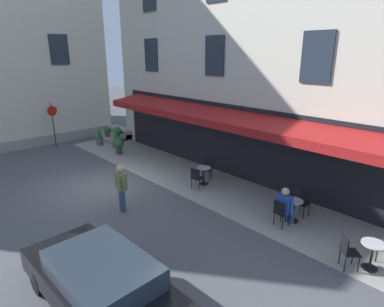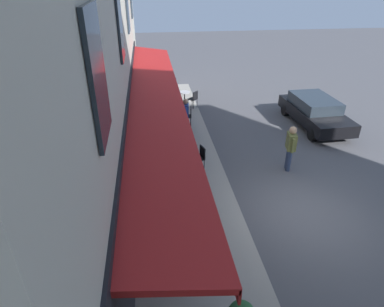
{
  "view_description": "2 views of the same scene",
  "coord_description": "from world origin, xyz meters",
  "px_view_note": "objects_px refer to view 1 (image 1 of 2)",
  "views": [
    {
      "loc": [
        -11.66,
        5.68,
        5.36
      ],
      "look_at": [
        -2.32,
        -3.0,
        1.32
      ],
      "focal_mm": 29.99,
      "sensor_mm": 36.0,
      "label": 1
    },
    {
      "loc": [
        7.21,
        -4.32,
        6.35
      ],
      "look_at": [
        -1.98,
        -3.09,
        1.21
      ],
      "focal_mm": 30.55,
      "sensor_mm": 36.0,
      "label": 2
    }
  ],
  "objects_px": {
    "seated_patron_in_blue": "(286,205)",
    "cafe_chair_black_facing_street": "(208,167)",
    "cafe_table_streetside": "(293,208)",
    "cafe_chair_black_corner_right": "(304,201)",
    "cafe_chair_black_back_row": "(347,250)",
    "potted_plant_entrance_left": "(119,145)",
    "potted_plant_by_steps": "(117,133)",
    "cafe_chair_black_by_window": "(196,177)",
    "potted_plant_under_sign": "(108,133)",
    "cafe_table_far_end": "(372,252)",
    "cafe_chair_black_kerbside": "(281,211)",
    "parked_car_black": "(101,281)",
    "cafe_table_near_entrance": "(204,173)",
    "walking_pedestrian_in_olive": "(121,184)",
    "potted_plant_mid_terrace": "(116,139)",
    "potted_plant_entrance_right": "(99,137)",
    "no_parking_sign": "(53,117)"
  },
  "relations": [
    {
      "from": "cafe_chair_black_kerbside",
      "to": "potted_plant_under_sign",
      "type": "relative_size",
      "value": 1.22
    },
    {
      "from": "parked_car_black",
      "to": "cafe_table_near_entrance",
      "type": "bearing_deg",
      "value": -62.29
    },
    {
      "from": "cafe_table_streetside",
      "to": "potted_plant_entrance_left",
      "type": "distance_m",
      "value": 10.38
    },
    {
      "from": "potted_plant_by_steps",
      "to": "potted_plant_entrance_right",
      "type": "relative_size",
      "value": 0.89
    },
    {
      "from": "cafe_table_far_end",
      "to": "potted_plant_entrance_right",
      "type": "bearing_deg",
      "value": -1.68
    },
    {
      "from": "potted_plant_under_sign",
      "to": "parked_car_black",
      "type": "bearing_deg",
      "value": 150.64
    },
    {
      "from": "cafe_chair_black_corner_right",
      "to": "parked_car_black",
      "type": "xyz_separation_m",
      "value": [
        0.83,
        7.09,
        0.16
      ]
    },
    {
      "from": "cafe_table_streetside",
      "to": "potted_plant_mid_terrace",
      "type": "relative_size",
      "value": 0.75
    },
    {
      "from": "cafe_chair_black_by_window",
      "to": "potted_plant_mid_terrace",
      "type": "relative_size",
      "value": 0.91
    },
    {
      "from": "cafe_table_far_end",
      "to": "cafe_chair_black_back_row",
      "type": "relative_size",
      "value": 0.82
    },
    {
      "from": "cafe_chair_black_corner_right",
      "to": "potted_plant_entrance_right",
      "type": "relative_size",
      "value": 0.88
    },
    {
      "from": "cafe_chair_black_facing_street",
      "to": "potted_plant_under_sign",
      "type": "height_order",
      "value": "cafe_chair_black_facing_street"
    },
    {
      "from": "potted_plant_under_sign",
      "to": "cafe_chair_black_by_window",
      "type": "bearing_deg",
      "value": 172.1
    },
    {
      "from": "cafe_chair_black_facing_street",
      "to": "no_parking_sign",
      "type": "height_order",
      "value": "no_parking_sign"
    },
    {
      "from": "seated_patron_in_blue",
      "to": "potted_plant_entrance_right",
      "type": "height_order",
      "value": "seated_patron_in_blue"
    },
    {
      "from": "cafe_chair_black_back_row",
      "to": "seated_patron_in_blue",
      "type": "xyz_separation_m",
      "value": [
        2.27,
        -0.77,
        0.16
      ]
    },
    {
      "from": "cafe_chair_black_corner_right",
      "to": "potted_plant_entrance_right",
      "type": "distance_m",
      "value": 12.82
    },
    {
      "from": "cafe_table_streetside",
      "to": "potted_plant_under_sign",
      "type": "bearing_deg",
      "value": -3.33
    },
    {
      "from": "cafe_chair_black_back_row",
      "to": "no_parking_sign",
      "type": "xyz_separation_m",
      "value": [
        16.35,
        1.19,
        1.25
      ]
    },
    {
      "from": "cafe_table_near_entrance",
      "to": "cafe_chair_black_back_row",
      "type": "xyz_separation_m",
      "value": [
        -6.45,
        1.25,
        0.06
      ]
    },
    {
      "from": "cafe_chair_black_by_window",
      "to": "potted_plant_entrance_left",
      "type": "xyz_separation_m",
      "value": [
        6.33,
        -0.18,
        -0.03
      ]
    },
    {
      "from": "cafe_chair_black_facing_street",
      "to": "cafe_chair_black_back_row",
      "type": "relative_size",
      "value": 1.0
    },
    {
      "from": "cafe_table_near_entrance",
      "to": "cafe_chair_black_kerbside",
      "type": "bearing_deg",
      "value": 170.57
    },
    {
      "from": "potted_plant_entrance_right",
      "to": "potted_plant_entrance_left",
      "type": "bearing_deg",
      "value": 178.03
    },
    {
      "from": "potted_plant_entrance_left",
      "to": "potted_plant_by_steps",
      "type": "bearing_deg",
      "value": -28.62
    },
    {
      "from": "seated_patron_in_blue",
      "to": "cafe_chair_black_kerbside",
      "type": "bearing_deg",
      "value": 83.11
    },
    {
      "from": "cafe_chair_black_back_row",
      "to": "potted_plant_by_steps",
      "type": "xyz_separation_m",
      "value": [
        15.08,
        -2.17,
        -0.02
      ]
    },
    {
      "from": "cafe_table_streetside",
      "to": "cafe_chair_black_corner_right",
      "type": "distance_m",
      "value": 0.63
    },
    {
      "from": "cafe_chair_black_kerbside",
      "to": "potted_plant_mid_terrace",
      "type": "relative_size",
      "value": 0.91
    },
    {
      "from": "cafe_chair_black_kerbside",
      "to": "cafe_chair_black_back_row",
      "type": "bearing_deg",
      "value": 166.41
    },
    {
      "from": "potted_plant_entrance_right",
      "to": "potted_plant_mid_terrace",
      "type": "relative_size",
      "value": 1.03
    },
    {
      "from": "cafe_chair_black_by_window",
      "to": "cafe_chair_black_back_row",
      "type": "xyz_separation_m",
      "value": [
        -6.26,
        0.64,
        0.0
      ]
    },
    {
      "from": "walking_pedestrian_in_olive",
      "to": "potted_plant_by_steps",
      "type": "bearing_deg",
      "value": -29.39
    },
    {
      "from": "potted_plant_entrance_right",
      "to": "parked_car_black",
      "type": "height_order",
      "value": "parked_car_black"
    },
    {
      "from": "potted_plant_under_sign",
      "to": "potted_plant_mid_terrace",
      "type": "relative_size",
      "value": 0.74
    },
    {
      "from": "cafe_table_streetside",
      "to": "cafe_chair_black_back_row",
      "type": "xyz_separation_m",
      "value": [
        -2.22,
        1.18,
        0.06
      ]
    },
    {
      "from": "potted_plant_by_steps",
      "to": "potted_plant_mid_terrace",
      "type": "distance_m",
      "value": 1.3
    },
    {
      "from": "seated_patron_in_blue",
      "to": "cafe_chair_black_facing_street",
      "type": "bearing_deg",
      "value": -12.84
    },
    {
      "from": "no_parking_sign",
      "to": "parked_car_black",
      "type": "distance_m",
      "value": 13.98
    },
    {
      "from": "potted_plant_entrance_right",
      "to": "cafe_chair_black_kerbside",
      "type": "bearing_deg",
      "value": 178.44
    },
    {
      "from": "cafe_chair_black_back_row",
      "to": "potted_plant_entrance_left",
      "type": "distance_m",
      "value": 12.62
    },
    {
      "from": "cafe_chair_black_corner_right",
      "to": "cafe_table_far_end",
      "type": "height_order",
      "value": "cafe_chair_black_corner_right"
    },
    {
      "from": "potted_plant_mid_terrace",
      "to": "cafe_table_streetside",
      "type": "bearing_deg",
      "value": 178.62
    },
    {
      "from": "cafe_chair_black_by_window",
      "to": "potted_plant_under_sign",
      "type": "relative_size",
      "value": 1.22
    },
    {
      "from": "cafe_table_streetside",
      "to": "cafe_chair_black_corner_right",
      "type": "xyz_separation_m",
      "value": [
        -0.03,
        -0.63,
        0.06
      ]
    },
    {
      "from": "cafe_chair_black_by_window",
      "to": "walking_pedestrian_in_olive",
      "type": "bearing_deg",
      "value": 82.33
    },
    {
      "from": "cafe_table_near_entrance",
      "to": "no_parking_sign",
      "type": "height_order",
      "value": "no_parking_sign"
    },
    {
      "from": "cafe_chair_black_corner_right",
      "to": "parked_car_black",
      "type": "bearing_deg",
      "value": 83.32
    },
    {
      "from": "cafe_table_streetside",
      "to": "potted_plant_under_sign",
      "type": "distance_m",
      "value": 13.72
    },
    {
      "from": "cafe_chair_black_back_row",
      "to": "potted_plant_entrance_right",
      "type": "xyz_separation_m",
      "value": [
        14.98,
        -0.9,
        -0.04
      ]
    }
  ]
}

